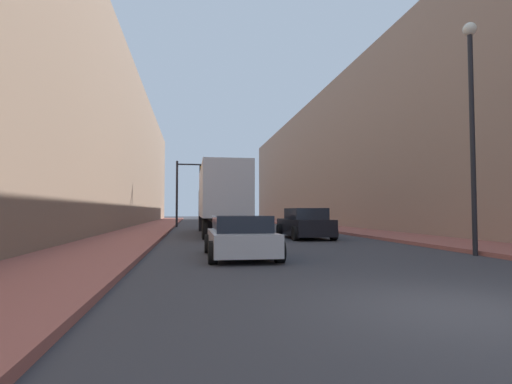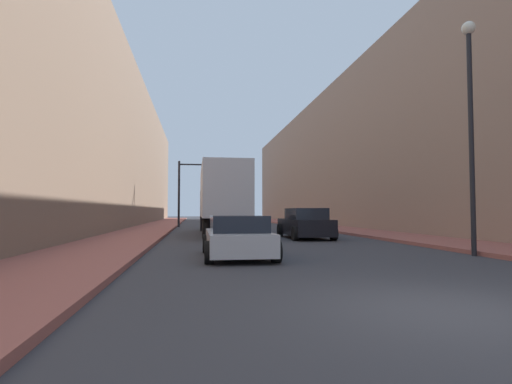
# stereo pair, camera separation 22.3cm
# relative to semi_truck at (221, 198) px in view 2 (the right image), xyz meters

# --- Properties ---
(ground_plane) EXTENTS (200.00, 200.00, 0.00)m
(ground_plane) POSITION_rel_semi_truck_xyz_m (2.11, -19.66, -2.29)
(ground_plane) COLOR #38383D
(sidewalk_right) EXTENTS (3.49, 80.00, 0.15)m
(sidewalk_right) POSITION_rel_semi_truck_xyz_m (9.23, 10.34, -2.21)
(sidewalk_right) COLOR #9E564C
(sidewalk_right) RESTS_ON ground
(sidewalk_left) EXTENTS (3.49, 80.00, 0.15)m
(sidewalk_left) POSITION_rel_semi_truck_xyz_m (-5.00, 10.34, -2.21)
(sidewalk_left) COLOR #9E564C
(sidewalk_left) RESTS_ON ground
(building_right) EXTENTS (6.00, 80.00, 13.47)m
(building_right) POSITION_rel_semi_truck_xyz_m (13.97, 10.34, 4.45)
(building_right) COLOR #997A66
(building_right) RESTS_ON ground
(building_left) EXTENTS (6.00, 80.00, 14.21)m
(building_left) POSITION_rel_semi_truck_xyz_m (-9.74, 10.34, 4.82)
(building_left) COLOR #846B56
(building_left) RESTS_ON ground
(semi_truck) EXTENTS (2.52, 11.63, 4.04)m
(semi_truck) POSITION_rel_semi_truck_xyz_m (0.00, 0.00, 0.00)
(semi_truck) COLOR silver
(semi_truck) RESTS_ON ground
(sedan_car) EXTENTS (2.12, 4.21, 1.31)m
(sedan_car) POSITION_rel_semi_truck_xyz_m (-0.27, -12.47, -1.65)
(sedan_car) COLOR #B7B7BC
(sedan_car) RESTS_ON ground
(suv_car) EXTENTS (2.19, 4.80, 1.59)m
(suv_car) POSITION_rel_semi_truck_xyz_m (4.16, -4.40, -1.52)
(suv_car) COLOR black
(suv_car) RESTS_ON ground
(traffic_signal_gantry) EXTENTS (6.57, 0.35, 5.98)m
(traffic_signal_gantry) POSITION_rel_semi_truck_xyz_m (-1.50, 11.75, 1.89)
(traffic_signal_gantry) COLOR black
(traffic_signal_gantry) RESTS_ON ground
(street_lamp) EXTENTS (0.44, 0.44, 7.73)m
(street_lamp) POSITION_rel_semi_truck_xyz_m (7.33, -13.22, 2.59)
(street_lamp) COLOR black
(street_lamp) RESTS_ON ground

